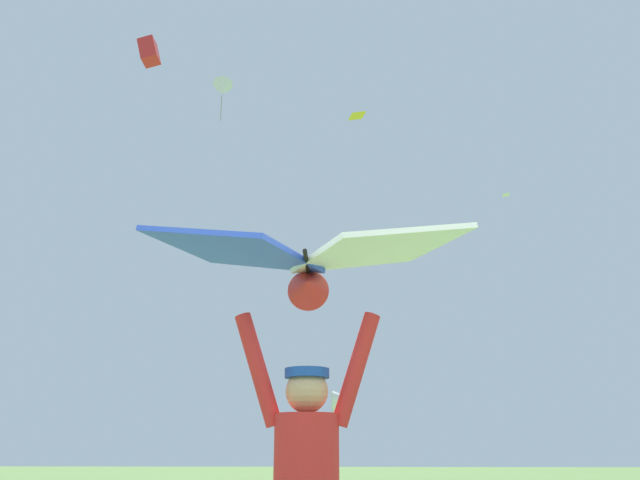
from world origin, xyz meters
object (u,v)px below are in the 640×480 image
at_px(distant_kite_red_mid_left, 149,52).
at_px(marker_flag, 342,412).
at_px(distant_kite_white_far_center, 222,89).
at_px(distant_kite_white_high_left, 506,195).
at_px(distant_kite_yellow_low_left, 357,115).
at_px(held_stunt_kite, 307,259).

distance_m(distant_kite_red_mid_left, marker_flag, 24.42).
bearing_deg(distant_kite_white_far_center, distant_kite_white_high_left, 41.51).
bearing_deg(distant_kite_yellow_low_left, distant_kite_white_far_center, 147.66).
bearing_deg(distant_kite_white_far_center, distant_kite_yellow_low_left, -32.34).
xyz_separation_m(distant_kite_red_mid_left, marker_flag, (9.00, -15.47, -16.62)).
bearing_deg(distant_kite_red_mid_left, distant_kite_yellow_low_left, -19.19).
relative_size(held_stunt_kite, distant_kite_white_far_center, 0.87).
bearing_deg(distant_kite_white_far_center, held_stunt_kite, -74.78).
bearing_deg(distant_kite_white_high_left, distant_kite_red_mid_left, -142.85).
xyz_separation_m(held_stunt_kite, marker_flag, (0.03, 4.82, -0.54)).
bearing_deg(marker_flag, distant_kite_white_far_center, 109.59).
height_order(distant_kite_white_high_left, distant_kite_yellow_low_left, distant_kite_white_high_left).
relative_size(distant_kite_white_high_left, distant_kite_white_far_center, 0.29).
height_order(held_stunt_kite, distant_kite_yellow_low_left, distant_kite_yellow_low_left).
bearing_deg(distant_kite_yellow_low_left, distant_kite_white_high_left, 61.67).
bearing_deg(marker_flag, held_stunt_kite, -90.38).
bearing_deg(distant_kite_red_mid_left, held_stunt_kite, -66.16).
distance_m(distant_kite_white_high_left, distant_kite_yellow_low_left, 20.02).
relative_size(distant_kite_yellow_low_left, distant_kite_red_mid_left, 0.56).
relative_size(distant_kite_yellow_low_left, marker_flag, 0.39).
height_order(distant_kite_yellow_low_left, marker_flag, distant_kite_yellow_low_left).
bearing_deg(held_stunt_kite, distant_kite_red_mid_left, 113.84).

